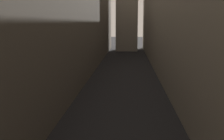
# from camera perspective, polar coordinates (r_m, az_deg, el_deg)

# --- Properties ---
(ground_plane) EXTENTS (264.00, 264.00, 0.00)m
(ground_plane) POSITION_cam_1_polar(r_m,az_deg,el_deg) (44.50, 2.38, -1.90)
(ground_plane) COLOR black
(building_block_left) EXTENTS (15.39, 108.00, 21.93)m
(building_block_left) POSITION_cam_1_polar(r_m,az_deg,el_deg) (47.75, -13.87, 11.85)
(building_block_left) COLOR #60594F
(building_block_left) RESTS_ON ground
(building_block_right) EXTENTS (12.66, 108.00, 23.83)m
(building_block_right) POSITION_cam_1_polar(r_m,az_deg,el_deg) (47.03, 17.49, 12.89)
(building_block_right) COLOR gray
(building_block_right) RESTS_ON ground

